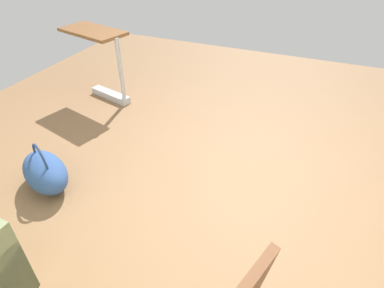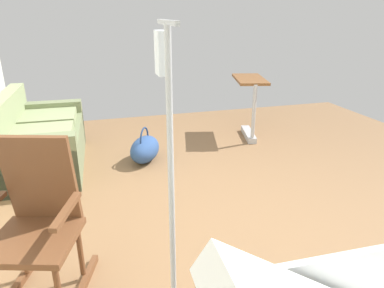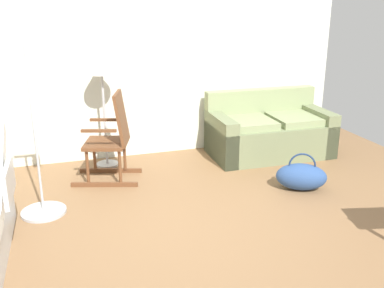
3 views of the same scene
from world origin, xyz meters
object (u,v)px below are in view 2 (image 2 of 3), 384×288
(rocking_chair, at_px, (38,225))
(duffel_bag, at_px, (145,149))
(overbed_table, at_px, (250,100))
(couch, at_px, (41,141))

(rocking_chair, height_order, duffel_bag, rocking_chair)
(overbed_table, relative_size, duffel_bag, 1.36)
(couch, relative_size, duffel_bag, 2.51)
(couch, height_order, duffel_bag, couch)
(duffel_bag, bearing_deg, overbed_table, -72.29)
(couch, relative_size, overbed_table, 1.84)
(overbed_table, distance_m, duffel_bag, 1.72)
(couch, xyz_separation_m, overbed_table, (0.31, -2.79, 0.23))
(couch, relative_size, rocking_chair, 1.54)
(couch, distance_m, overbed_table, 2.81)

